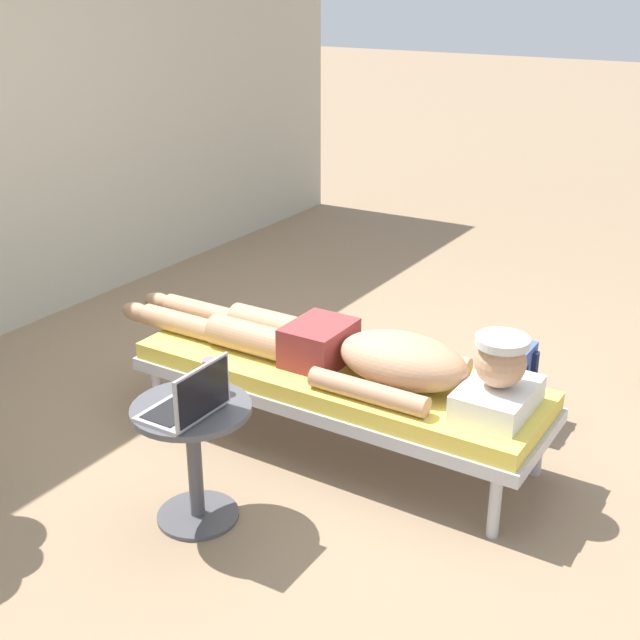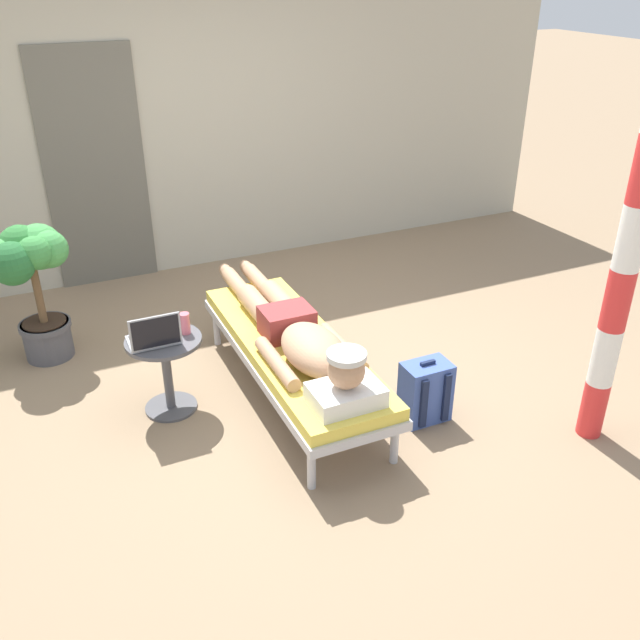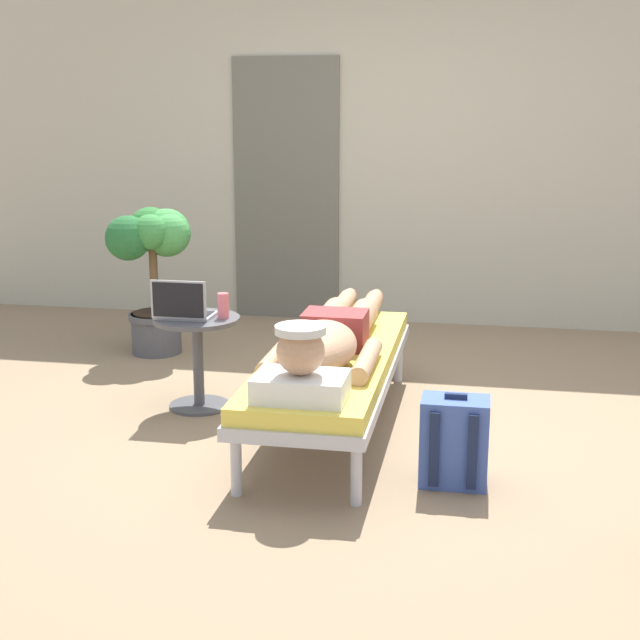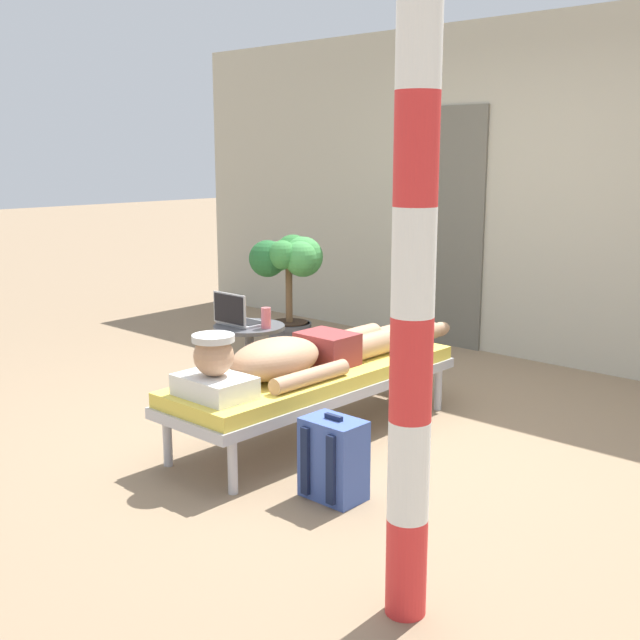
% 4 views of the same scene
% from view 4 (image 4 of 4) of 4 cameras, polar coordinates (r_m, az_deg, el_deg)
% --- Properties ---
extents(ground_plane, '(40.00, 40.00, 0.00)m').
position_cam_4_polar(ground_plane, '(4.87, 1.44, -7.96)').
color(ground_plane, '#8C7256').
extents(house_wall_back, '(7.60, 0.20, 2.70)m').
position_cam_4_polar(house_wall_back, '(6.62, 15.14, 8.88)').
color(house_wall_back, '#B2AD99').
rests_on(house_wall_back, ground).
extents(house_door_panel, '(0.84, 0.03, 2.04)m').
position_cam_4_polar(house_door_panel, '(6.96, 8.71, 6.56)').
color(house_door_panel, '#625F54').
rests_on(house_door_panel, ground).
extents(lounge_chair, '(0.63, 1.98, 0.42)m').
position_cam_4_polar(lounge_chair, '(4.70, -0.28, -4.28)').
color(lounge_chair, '#B7B7BC').
rests_on(lounge_chair, ground).
extents(person_reclining, '(0.53, 2.17, 0.33)m').
position_cam_4_polar(person_reclining, '(4.58, -1.15, -2.46)').
color(person_reclining, white).
rests_on(person_reclining, lounge_chair).
extents(side_table, '(0.48, 0.48, 0.52)m').
position_cam_4_polar(side_table, '(5.37, -5.09, -2.13)').
color(side_table, '#4C4C51').
rests_on(side_table, ground).
extents(laptop, '(0.31, 0.24, 0.23)m').
position_cam_4_polar(laptop, '(5.33, -5.97, 0.24)').
color(laptop, '#A5A8AD').
rests_on(laptop, side_table).
extents(drink_glass, '(0.06, 0.06, 0.14)m').
position_cam_4_polar(drink_glass, '(5.22, -3.90, 0.15)').
color(drink_glass, '#D86672').
rests_on(drink_glass, side_table).
extents(backpack, '(0.30, 0.26, 0.42)m').
position_cam_4_polar(backpack, '(3.92, 1.02, -9.97)').
color(backpack, '#3F59A5').
rests_on(backpack, ground).
extents(potted_plant, '(0.57, 0.53, 1.00)m').
position_cam_4_polar(potted_plant, '(6.49, -2.25, 3.31)').
color(potted_plant, '#4C4C51').
rests_on(potted_plant, ground).
extents(porch_post, '(0.15, 0.15, 2.59)m').
position_cam_4_polar(porch_post, '(2.68, 6.74, 4.13)').
color(porch_post, red).
rests_on(porch_post, ground).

